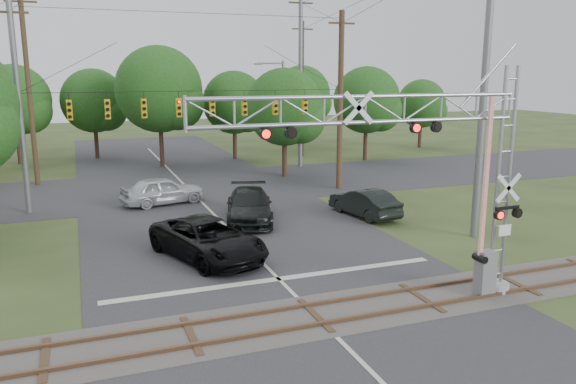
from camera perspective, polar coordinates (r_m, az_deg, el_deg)
name	(u,v)px	position (r m, az deg, el deg)	size (l,w,h in m)	color
ground	(343,344)	(16.81, 5.62, -15.15)	(160.00, 160.00, 0.00)	#2E3D1C
road_main	(245,246)	(25.48, -4.40, -5.45)	(14.00, 90.00, 0.02)	#2D2D30
road_cross	(187,187)	(38.71, -10.26, 0.48)	(90.00, 12.00, 0.02)	#2D2D30
railroad_track	(315,316)	(18.42, 2.81, -12.44)	(90.00, 3.20, 0.17)	#44413B
crossing_gantry	(422,162)	(18.35, 13.49, 2.95)	(11.41, 1.01, 7.89)	#989893
traffic_signal_span	(210,105)	(34.25, -7.95, 8.72)	(19.34, 0.36, 11.50)	slate
pickup_black	(208,239)	(23.76, -8.13, -4.76)	(2.78, 6.02, 1.67)	black
car_dark	(249,206)	(29.43, -3.96, -1.39)	(2.31, 5.69, 1.65)	black
sedan_silver	(163,190)	(33.95, -12.61, 0.16)	(1.95, 4.85, 1.65)	#B2B6BA
suv_dark	(364,203)	(30.64, 7.76, -1.07)	(1.60, 4.60, 1.52)	black
streetlight	(281,112)	(41.90, -0.72, 8.08)	(2.26, 0.24, 8.48)	slate
utility_poles	(237,91)	(37.06, -5.19, 10.22)	(26.26, 27.67, 14.05)	#3D291C
treeline	(139,99)	(46.95, -14.88, 9.08)	(56.29, 30.84, 9.78)	#3B261B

